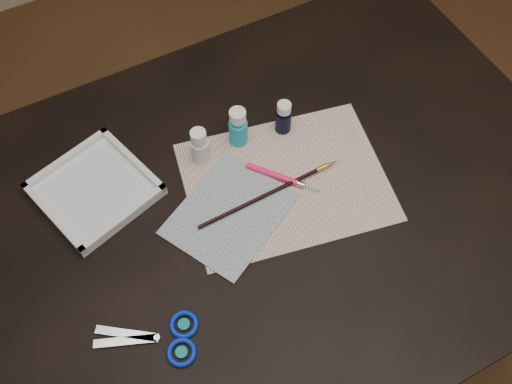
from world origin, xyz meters
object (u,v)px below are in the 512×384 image
paint_bottle_navy (283,117)px  palette_tray (95,189)px  paper (286,181)px  paint_bottle_white (200,146)px  canvas (230,213)px  paint_bottle_cyan (238,127)px  scissors (146,342)px

paint_bottle_navy → palette_tray: paint_bottle_navy is taller
paper → paint_bottle_white: (-0.12, 0.13, 0.04)m
paper → paint_bottle_navy: bearing=63.4°
canvas → paint_bottle_cyan: 0.18m
paper → scissors: 0.40m
paint_bottle_white → paint_bottle_cyan: (0.09, 0.00, 0.00)m
canvas → paint_bottle_cyan: size_ratio=2.41×
canvas → paint_bottle_navy: 0.23m
paper → paint_bottle_cyan: bearing=105.6°
palette_tray → paper: bearing=-24.0°
paint_bottle_white → paint_bottle_cyan: size_ratio=0.93×
paint_bottle_white → scissors: bearing=-128.8°
canvas → scissors: scissors is taller
paint_bottle_white → paint_bottle_cyan: bearing=3.3°
paint_bottle_white → paint_bottle_navy: bearing=-3.6°
scissors → palette_tray: 0.32m
canvas → palette_tray: bearing=141.5°
canvas → scissors: bearing=-146.2°
paint_bottle_navy → paint_bottle_cyan: bearing=170.3°
canvas → scissors: size_ratio=1.15×
palette_tray → canvas: bearing=-38.5°
scissors → paper: bearing=-133.0°
paint_bottle_cyan → palette_tray: 0.31m
paper → scissors: size_ratio=2.00×
scissors → palette_tray: bearing=-72.5°
paint_bottle_cyan → canvas: bearing=-122.4°
paper → palette_tray: palette_tray is taller
paper → scissors: (-0.37, -0.17, 0.00)m
paint_bottle_navy → scissors: 0.51m
paper → canvas: 0.13m
paper → palette_tray: bearing=156.0°
paint_bottle_cyan → paint_bottle_navy: paint_bottle_cyan is taller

